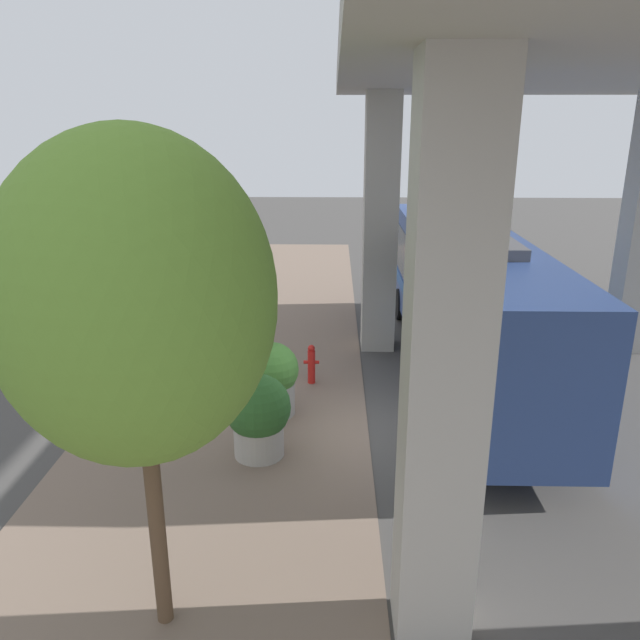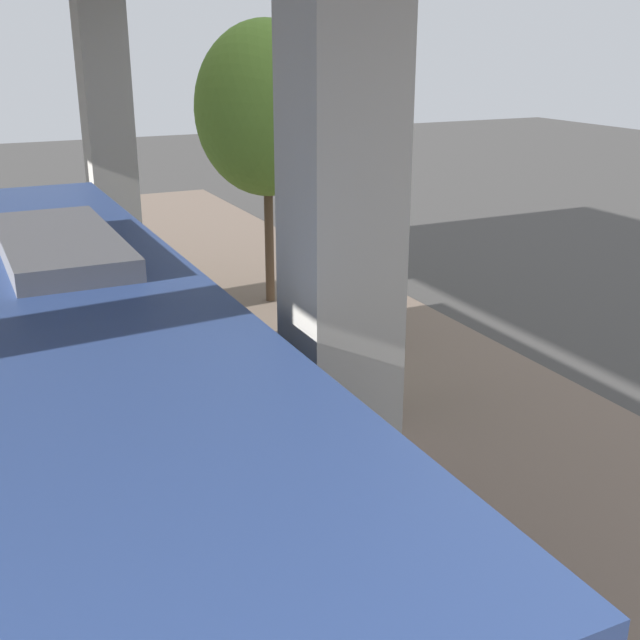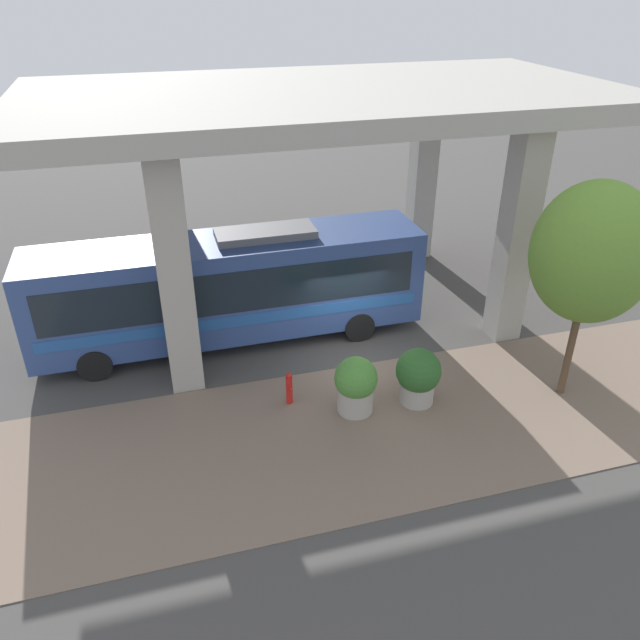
{
  "view_description": "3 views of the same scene",
  "coord_description": "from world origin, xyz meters",
  "px_view_note": "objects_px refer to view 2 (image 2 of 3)",
  "views": [
    {
      "loc": [
        -0.75,
        -11.61,
        6.25
      ],
      "look_at": [
        -1.02,
        0.28,
        2.37
      ],
      "focal_mm": 35.0,
      "sensor_mm": 36.0,
      "label": 1
    },
    {
      "loc": [
        3.72,
        11.49,
        5.77
      ],
      "look_at": [
        -1.2,
        1.15,
        1.77
      ],
      "focal_mm": 45.0,
      "sensor_mm": 36.0,
      "label": 2
    },
    {
      "loc": [
        -15.07,
        5.53,
        10.68
      ],
      "look_at": [
        1.56,
        0.81,
        0.88
      ],
      "focal_mm": 35.0,
      "sensor_mm": 36.0,
      "label": 3
    }
  ],
  "objects_px": {
    "fire_hydrant": "(365,431)",
    "planter_front": "(318,325)",
    "planter_middle": "(360,360)",
    "street_tree_near": "(266,110)",
    "bus": "(92,414)"
  },
  "relations": [
    {
      "from": "fire_hydrant",
      "to": "planter_front",
      "type": "distance_m",
      "value": 3.58
    },
    {
      "from": "fire_hydrant",
      "to": "planter_middle",
      "type": "xyz_separation_m",
      "value": [
        -0.8,
        -1.67,
        0.34
      ]
    },
    {
      "from": "fire_hydrant",
      "to": "planter_middle",
      "type": "relative_size",
      "value": 0.61
    },
    {
      "from": "planter_front",
      "to": "planter_middle",
      "type": "distance_m",
      "value": 1.79
    },
    {
      "from": "planter_front",
      "to": "street_tree_near",
      "type": "xyz_separation_m",
      "value": [
        -0.75,
        -4.18,
        3.49
      ]
    },
    {
      "from": "bus",
      "to": "planter_middle",
      "type": "height_order",
      "value": "bus"
    },
    {
      "from": "bus",
      "to": "street_tree_near",
      "type": "bearing_deg",
      "value": -122.63
    },
    {
      "from": "planter_middle",
      "to": "street_tree_near",
      "type": "height_order",
      "value": "street_tree_near"
    },
    {
      "from": "fire_hydrant",
      "to": "planter_front",
      "type": "xyz_separation_m",
      "value": [
        -0.89,
        -3.45,
        0.35
      ]
    },
    {
      "from": "planter_middle",
      "to": "street_tree_near",
      "type": "bearing_deg",
      "value": -98.01
    },
    {
      "from": "planter_front",
      "to": "planter_middle",
      "type": "relative_size",
      "value": 1.0
    },
    {
      "from": "bus",
      "to": "planter_middle",
      "type": "xyz_separation_m",
      "value": [
        -4.67,
        -2.63,
        -1.16
      ]
    },
    {
      "from": "planter_middle",
      "to": "bus",
      "type": "bearing_deg",
      "value": 29.45
    },
    {
      "from": "planter_middle",
      "to": "planter_front",
      "type": "bearing_deg",
      "value": -92.87
    },
    {
      "from": "fire_hydrant",
      "to": "street_tree_near",
      "type": "height_order",
      "value": "street_tree_near"
    }
  ]
}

